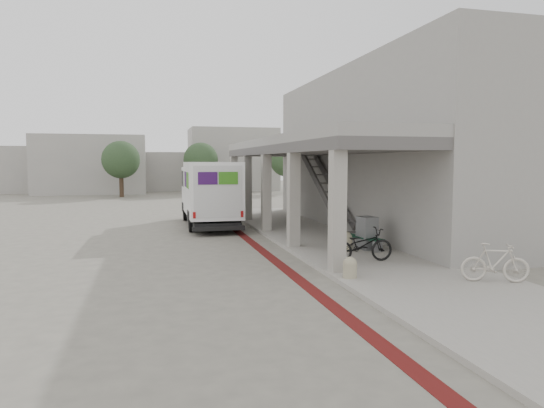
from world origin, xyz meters
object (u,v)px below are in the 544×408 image
object	(u,v)px
fedex_truck	(209,192)
bicycle_cream	(495,263)
utility_cabinet	(367,233)
bench	(361,240)
bicycle_black	(362,245)

from	to	relation	value
fedex_truck	bicycle_cream	size ratio (longest dim) A/B	4.46
fedex_truck	utility_cabinet	xyz separation A→B (m)	(4.25, -8.11, -0.94)
utility_cabinet	bicycle_cream	xyz separation A→B (m)	(1.07, -4.85, -0.07)
utility_cabinet	bench	bearing A→B (deg)	136.13
fedex_truck	bicycle_black	bearing A→B (deg)	-71.41
bench	bicycle_cream	size ratio (longest dim) A/B	1.13
bicycle_cream	fedex_truck	bearing A→B (deg)	45.15
fedex_truck	bicycle_cream	xyz separation A→B (m)	(5.31, -12.95, -1.00)
bench	utility_cabinet	size ratio (longest dim) A/B	1.66
bench	fedex_truck	bearing A→B (deg)	97.90
utility_cabinet	bicycle_cream	size ratio (longest dim) A/B	0.68
bicycle_black	fedex_truck	bearing A→B (deg)	19.64
utility_cabinet	bicycle_cream	bearing A→B (deg)	-83.05
fedex_truck	bench	xyz separation A→B (m)	(4.10, -7.99, -1.18)
fedex_truck	bench	distance (m)	9.06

